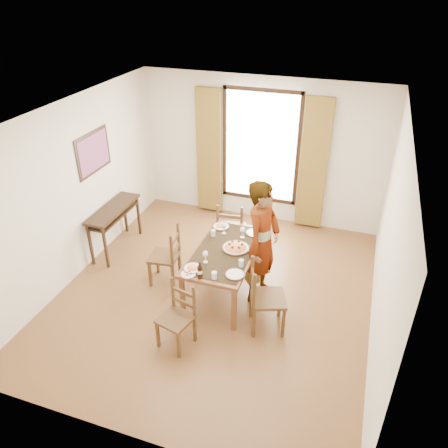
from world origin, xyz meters
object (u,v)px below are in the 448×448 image
(man, at_px, (262,243))
(pasta_platter, at_px, (236,246))
(console_table, at_px, (114,214))
(dining_table, at_px, (225,254))

(man, height_order, pasta_platter, man)
(console_table, height_order, dining_table, console_table)
(dining_table, distance_m, pasta_platter, 0.19)
(man, bearing_deg, console_table, 93.59)
(console_table, height_order, pasta_platter, pasta_platter)
(dining_table, height_order, pasta_platter, pasta_platter)
(console_table, height_order, man, man)
(man, relative_size, pasta_platter, 4.67)
(man, bearing_deg, dining_table, 111.62)
(console_table, xyz_separation_m, dining_table, (2.15, -0.51, -0.00))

